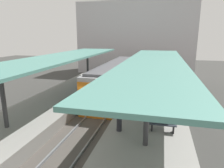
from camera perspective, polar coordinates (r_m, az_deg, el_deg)
ground_plane at (r=15.29m, az=-3.60°, el=-9.26°), size 80.00×80.00×0.00m
platform_left at (r=16.60m, az=-16.29°, el=-6.08°), size 4.40×28.00×1.00m
platform_right at (r=14.48m, az=11.03°, el=-8.71°), size 4.40×28.00×1.00m
track_ballast at (r=15.25m, az=-3.60°, el=-8.92°), size 3.20×28.00×0.20m
rail_near_side at (r=15.41m, az=-6.19°, el=-8.05°), size 0.08×28.00×0.14m
rail_far_side at (r=15.00m, az=-0.96°, el=-8.59°), size 0.08×28.00×0.14m
commuter_train at (r=20.22m, az=1.39°, el=1.58°), size 2.78×13.49×3.10m
canopy_left at (r=17.00m, az=-14.74°, el=7.13°), size 4.18×21.00×3.27m
canopy_right at (r=14.94m, az=11.97°, el=6.08°), size 4.18×21.00×3.17m
platform_bench at (r=11.08m, az=14.24°, el=-10.62°), size 1.40×0.41×0.86m
platform_sign at (r=17.90m, az=8.95°, el=2.77°), size 0.90×0.08×2.21m
passenger_near_bench at (r=15.69m, az=15.19°, el=-2.03°), size 0.36×0.36×1.62m
passenger_mid_platform at (r=10.60m, az=2.09°, el=-8.64°), size 0.36×0.36×1.77m
station_building_backdrop at (r=33.70m, az=6.77°, el=12.76°), size 18.00×6.00×11.00m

